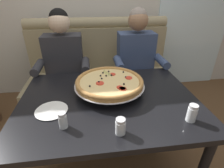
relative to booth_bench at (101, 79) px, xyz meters
The scene contains 11 objects.
ground_plane 1.03m from the booth_bench, 90.00° to the right, with size 16.00×16.00×0.00m, color brown.
booth_bench is the anchor object (origin of this frame).
dining_table 0.98m from the booth_bench, 90.00° to the right, with size 1.29×0.96×0.72m.
diner_left 0.57m from the booth_bench, 146.31° to the right, with size 0.54×0.64×1.27m.
diner_right 0.57m from the booth_bench, 33.69° to the right, with size 0.54×0.64×1.27m.
pizza 0.94m from the booth_bench, 88.88° to the right, with size 0.54×0.54×0.12m.
shaker_pepper_flakes 1.31m from the booth_bench, 103.60° to the right, with size 0.05×0.05×0.10m.
shaker_oregano 1.36m from the booth_bench, 89.01° to the right, with size 0.06×0.06×0.10m.
shaker_parmesan 1.39m from the booth_bench, 69.78° to the right, with size 0.06×0.06×0.11m.
plate_near_left 1.17m from the booth_bench, 110.45° to the right, with size 0.21×0.21×0.02m.
patio_chair 1.86m from the booth_bench, 41.75° to the left, with size 0.42×0.41×0.86m.
Camera 1 is at (-0.12, -1.06, 1.42)m, focal length 27.67 mm.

